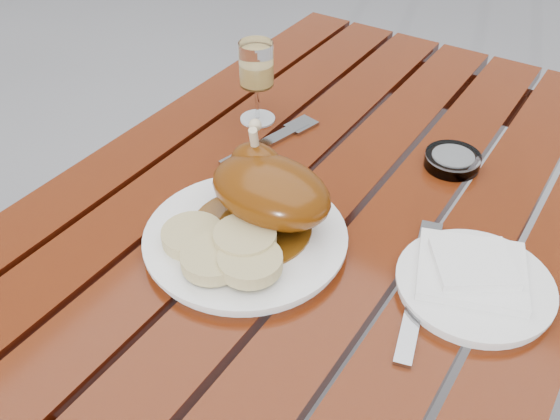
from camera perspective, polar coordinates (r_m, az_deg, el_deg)
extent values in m
cube|color=maroon|center=(1.28, 4.33, -11.17)|extent=(0.80, 1.20, 0.75)
cylinder|color=white|center=(0.90, -3.16, -2.62)|extent=(0.33, 0.33, 0.02)
cylinder|color=#5A310A|center=(0.90, -2.63, -1.55)|extent=(0.18, 0.18, 0.00)
ellipsoid|color=#723808|center=(0.88, -0.86, 1.73)|extent=(0.19, 0.12, 0.09)
ellipsoid|color=#723808|center=(0.91, -2.11, 4.04)|extent=(0.09, 0.06, 0.07)
cylinder|color=#C6B28C|center=(0.90, -2.22, 5.37)|extent=(0.03, 0.04, 0.10)
cylinder|color=tan|center=(0.88, -8.00, -2.35)|extent=(0.09, 0.09, 0.02)
cylinder|color=tan|center=(0.83, -6.15, -4.46)|extent=(0.09, 0.09, 0.02)
cylinder|color=tan|center=(0.82, -2.75, -4.75)|extent=(0.09, 0.09, 0.02)
cylinder|color=tan|center=(0.85, -3.22, -2.56)|extent=(0.09, 0.09, 0.02)
cylinder|color=#FAD371|center=(1.14, -2.14, 11.54)|extent=(0.08, 0.08, 0.15)
cylinder|color=white|center=(0.87, 17.35, -6.58)|extent=(0.26, 0.26, 0.02)
cube|color=white|center=(0.87, 17.13, -5.27)|extent=(0.18, 0.17, 0.01)
cylinder|color=#B2B7BC|center=(1.08, 15.48, 4.39)|extent=(0.10, 0.10, 0.02)
cube|color=gray|center=(1.10, -1.29, 6.12)|extent=(0.07, 0.20, 0.01)
cube|color=gray|center=(0.84, 12.39, -7.73)|extent=(0.08, 0.23, 0.01)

